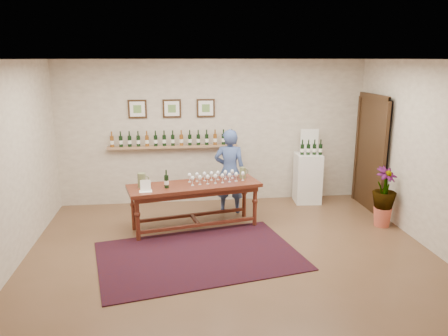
{
  "coord_description": "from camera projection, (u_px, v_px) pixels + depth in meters",
  "views": [
    {
      "loc": [
        -0.82,
        -5.95,
        2.81
      ],
      "look_at": [
        0.0,
        0.8,
        1.1
      ],
      "focal_mm": 35.0,
      "sensor_mm": 36.0,
      "label": 1
    }
  ],
  "objects": [
    {
      "name": "rug",
      "position": [
        199.0,
        256.0,
        6.39
      ],
      "size": [
        3.19,
        2.45,
        0.02
      ],
      "primitive_type": "cube",
      "rotation": [
        0.0,
        0.0,
        0.2
      ],
      "color": "#410F0B",
      "rests_on": "ground"
    },
    {
      "name": "tasting_table",
      "position": [
        195.0,
        191.0,
        7.3
      ],
      "size": [
        2.29,
        1.14,
        0.78
      ],
      "rotation": [
        0.0,
        0.0,
        0.21
      ],
      "color": "#4A1C12",
      "rests_on": "ground"
    },
    {
      "name": "pitcher_left",
      "position": [
        142.0,
        180.0,
        7.06
      ],
      "size": [
        0.17,
        0.17,
        0.24
      ],
      "primitive_type": null,
      "rotation": [
        0.0,
        0.0,
        0.14
      ],
      "color": "#656E44",
      "rests_on": "tasting_table"
    },
    {
      "name": "person",
      "position": [
        230.0,
        171.0,
        8.06
      ],
      "size": [
        0.64,
        0.5,
        1.57
      ],
      "primitive_type": "imported",
      "rotation": [
        0.0,
        0.0,
        2.91
      ],
      "color": "#3B508B",
      "rests_on": "ground"
    },
    {
      "name": "info_sign",
      "position": [
        309.0,
        140.0,
        8.68
      ],
      "size": [
        0.36,
        0.04,
        0.49
      ],
      "primitive_type": "cube",
      "rotation": [
        0.0,
        0.0,
        -0.08
      ],
      "color": "white",
      "rests_on": "display_pedestal"
    },
    {
      "name": "potted_plant",
      "position": [
        384.0,
        197.0,
        7.42
      ],
      "size": [
        0.63,
        0.63,
        0.89
      ],
      "rotation": [
        0.0,
        0.0,
        0.44
      ],
      "color": "#C75842",
      "rests_on": "ground"
    },
    {
      "name": "table_bottles",
      "position": [
        166.0,
        179.0,
        7.06
      ],
      "size": [
        0.27,
        0.17,
        0.29
      ],
      "primitive_type": null,
      "rotation": [
        0.0,
        0.0,
        0.05
      ],
      "color": "black",
      "rests_on": "tasting_table"
    },
    {
      "name": "display_pedestal",
      "position": [
        307.0,
        178.0,
        8.7
      ],
      "size": [
        0.53,
        0.53,
        0.98
      ],
      "primitive_type": "cube",
      "rotation": [
        0.0,
        0.0,
        -0.08
      ],
      "color": "white",
      "rests_on": "ground"
    },
    {
      "name": "room_shell",
      "position": [
        328.0,
        150.0,
        8.27
      ],
      "size": [
        6.0,
        6.0,
        6.0
      ],
      "color": "beige",
      "rests_on": "ground"
    },
    {
      "name": "ground",
      "position": [
        230.0,
        252.0,
        6.51
      ],
      "size": [
        6.0,
        6.0,
        0.0
      ],
      "primitive_type": "plane",
      "color": "brown",
      "rests_on": "ground"
    },
    {
      "name": "pitcher_right",
      "position": [
        243.0,
        173.0,
        7.6
      ],
      "size": [
        0.13,
        0.13,
        0.2
      ],
      "primitive_type": null,
      "rotation": [
        0.0,
        0.0,
        0.06
      ],
      "color": "#656E44",
      "rests_on": "tasting_table"
    },
    {
      "name": "menu_card",
      "position": [
        145.0,
        186.0,
        6.86
      ],
      "size": [
        0.21,
        0.15,
        0.18
      ],
      "primitive_type": "cube",
      "rotation": [
        0.0,
        0.0,
        0.05
      ],
      "color": "white",
      "rests_on": "tasting_table"
    },
    {
      "name": "table_glasses",
      "position": [
        213.0,
        177.0,
        7.39
      ],
      "size": [
        1.22,
        0.52,
        0.16
      ],
      "primitive_type": null,
      "rotation": [
        0.0,
        0.0,
        0.21
      ],
      "color": "white",
      "rests_on": "tasting_table"
    },
    {
      "name": "pedestal_bottles",
      "position": [
        311.0,
        146.0,
        8.48
      ],
      "size": [
        0.34,
        0.11,
        0.33
      ],
      "primitive_type": null,
      "rotation": [
        0.0,
        0.0,
        -0.08
      ],
      "color": "black",
      "rests_on": "display_pedestal"
    }
  ]
}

